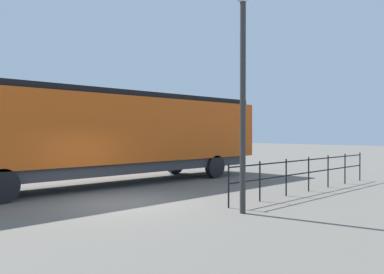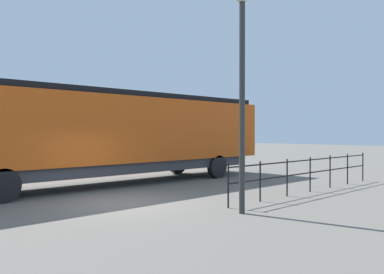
{
  "view_description": "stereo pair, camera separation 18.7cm",
  "coord_description": "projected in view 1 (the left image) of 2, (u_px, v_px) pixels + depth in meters",
  "views": [
    {
      "loc": [
        10.43,
        -7.27,
        2.23
      ],
      "look_at": [
        1.55,
        1.58,
        2.08
      ],
      "focal_mm": 37.5,
      "sensor_mm": 36.0,
      "label": 1
    },
    {
      "loc": [
        10.56,
        -7.14,
        2.23
      ],
      "look_at": [
        1.55,
        1.58,
        2.08
      ],
      "focal_mm": 37.5,
      "sensor_mm": 36.0,
      "label": 2
    }
  ],
  "objects": [
    {
      "name": "ground_plane",
      "position": [
        122.0,
        203.0,
        12.55
      ],
      "size": [
        120.0,
        120.0,
        0.0
      ],
      "primitive_type": "plane",
      "color": "#666059"
    },
    {
      "name": "lamp_post",
      "position": [
        243.0,
        64.0,
        10.96
      ],
      "size": [
        0.45,
        0.45,
        6.22
      ],
      "color": "#2D2D2D",
      "rests_on": "ground_plane"
    },
    {
      "name": "platform_fence",
      "position": [
        309.0,
        170.0,
        15.07
      ],
      "size": [
        0.05,
        9.42,
        1.3
      ],
      "color": "black",
      "rests_on": "ground_plane"
    },
    {
      "name": "locomotive",
      "position": [
        122.0,
        133.0,
        17.37
      ],
      "size": [
        3.19,
        15.58,
        3.92
      ],
      "color": "#D15114",
      "rests_on": "ground_plane"
    }
  ]
}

